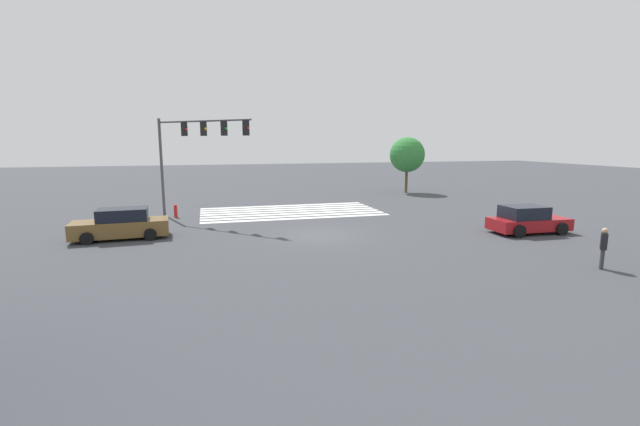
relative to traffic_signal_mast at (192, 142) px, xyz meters
The scene contains 8 objects.
ground_plane 10.38m from the traffic_signal_mast, 135.00° to the left, with size 145.40×145.40×0.00m, color #3D3F44.
crosswalk_markings 8.26m from the traffic_signal_mast, 166.47° to the right, with size 12.48×6.30×0.01m.
traffic_signal_mast is the anchor object (origin of this frame).
car_0 7.19m from the traffic_signal_mast, 52.42° to the left, with size 4.72×2.21×1.57m.
car_1 20.06m from the traffic_signal_mast, 153.18° to the left, with size 4.25×2.14×1.50m.
pedestrian 22.12m from the traffic_signal_mast, 135.58° to the left, with size 0.41×0.41×1.64m.
tree_corner_a 21.83m from the traffic_signal_mast, 153.38° to the right, with size 3.34×3.34×5.34m.
fire_hydrant 4.81m from the traffic_signal_mast, 42.51° to the right, with size 0.22×0.22×0.86m.
Camera 1 is at (5.77, 21.51, 4.95)m, focal length 24.00 mm.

